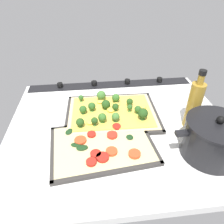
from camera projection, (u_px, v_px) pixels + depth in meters
The scene contains 8 objects.
ground_plane at pixel (120, 127), 82.27cm from camera, with size 86.31×72.66×3.00cm, color white.
stove_control_panel at pixel (111, 84), 107.57cm from camera, with size 82.86×7.00×2.60cm.
baking_tray_front at pixel (112, 114), 86.48cm from camera, with size 38.38×29.18×1.30cm.
broccoli_pizza at pixel (111, 111), 85.37cm from camera, with size 35.91×26.71×6.20cm.
baking_tray_back at pixel (102, 146), 71.46cm from camera, with size 37.11×28.58×1.30cm.
veggie_pizza_back at pixel (102, 145), 70.82cm from camera, with size 34.47×25.95×1.90cm.
cooking_pot at pixel (213, 139), 65.52cm from camera, with size 26.08×19.25×15.14cm.
oil_bottle at pixel (194, 104), 75.75cm from camera, with size 5.04×5.04×23.02cm.
Camera 1 is at (10.54, 62.44, 51.48)cm, focal length 33.22 mm.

